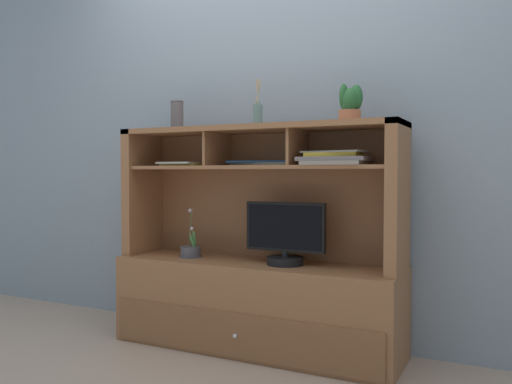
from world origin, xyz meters
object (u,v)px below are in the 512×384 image
object	(u,v)px
magazine_stack_left	(263,163)
media_console	(256,281)
magazine_stack_right	(335,159)
potted_succulent	(350,104)
ceramic_vase	(177,115)
diffuser_bottle	(258,115)
potted_orchid	(191,251)
tv_monitor	(285,237)
magazine_stack_centre	(183,164)

from	to	relation	value
magazine_stack_left	media_console	bearing A→B (deg)	-122.21
magazine_stack_left	magazine_stack_right	distance (m)	0.45
potted_succulent	media_console	bearing A→B (deg)	-178.84
potted_succulent	ceramic_vase	bearing A→B (deg)	-179.24
ceramic_vase	diffuser_bottle	bearing A→B (deg)	2.11
potted_orchid	ceramic_vase	distance (m)	0.81
tv_monitor	ceramic_vase	bearing A→B (deg)	177.61
magazine_stack_left	diffuser_bottle	xyz separation A→B (m)	(-0.02, -0.02, 0.27)
potted_orchid	magazine_stack_right	xyz separation A→B (m)	(0.88, -0.02, 0.53)
magazine_stack_left	potted_orchid	bearing A→B (deg)	-169.52
magazine_stack_centre	diffuser_bottle	bearing A→B (deg)	4.17
media_console	magazine_stack_centre	world-z (taller)	media_console
magazine_stack_left	diffuser_bottle	distance (m)	0.27
tv_monitor	potted_orchid	world-z (taller)	tv_monitor
potted_orchid	ceramic_vase	size ratio (longest dim) A/B	1.65
media_console	potted_succulent	distance (m)	1.09
media_console	potted_orchid	distance (m)	0.44
magazine_stack_left	potted_succulent	size ratio (longest dim) A/B	1.99
media_console	diffuser_bottle	world-z (taller)	diffuser_bottle
media_console	diffuser_bottle	size ratio (longest dim) A/B	6.16
media_console	magazine_stack_left	distance (m)	0.66
magazine_stack_centre	magazine_stack_right	size ratio (longest dim) A/B	0.73
potted_orchid	diffuser_bottle	bearing A→B (deg)	8.05
tv_monitor	diffuser_bottle	distance (m)	0.69
potted_orchid	ceramic_vase	bearing A→B (deg)	161.52
media_console	magazine_stack_centre	distance (m)	0.81
tv_monitor	potted_orchid	size ratio (longest dim) A/B	1.59
tv_monitor	diffuser_bottle	xyz separation A→B (m)	(-0.19, 0.05, 0.66)
media_console	potted_succulent	world-z (taller)	potted_succulent
potted_orchid	diffuser_bottle	xyz separation A→B (m)	(0.41, 0.06, 0.78)
potted_orchid	ceramic_vase	world-z (taller)	ceramic_vase
potted_succulent	magazine_stack_right	bearing A→B (deg)	-129.50
magazine_stack_right	diffuser_bottle	size ratio (longest dim) A/B	1.33
media_console	tv_monitor	xyz separation A→B (m)	(0.19, -0.03, 0.26)
magazine_stack_centre	potted_succulent	world-z (taller)	potted_succulent
potted_succulent	potted_orchid	bearing A→B (deg)	-176.79
potted_orchid	magazine_stack_left	size ratio (longest dim) A/B	0.71
diffuser_bottle	ceramic_vase	distance (m)	0.52
tv_monitor	ceramic_vase	distance (m)	0.99
magazine_stack_left	diffuser_bottle	bearing A→B (deg)	-137.29
magazine_stack_left	magazine_stack_right	world-z (taller)	magazine_stack_right
magazine_stack_left	magazine_stack_centre	bearing A→B (deg)	-173.51
diffuser_bottle	magazine_stack_left	bearing A→B (deg)	42.71
potted_succulent	magazine_stack_left	bearing A→B (deg)	176.84
diffuser_bottle	potted_succulent	xyz separation A→B (m)	(0.52, -0.01, 0.03)
media_console	magazine_stack_centre	size ratio (longest dim) A/B	6.36
magazine_stack_right	magazine_stack_left	bearing A→B (deg)	167.80
magazine_stack_centre	media_console	bearing A→B (deg)	2.25
magazine_stack_right	magazine_stack_centre	bearing A→B (deg)	177.63
media_console	tv_monitor	size ratio (longest dim) A/B	3.59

